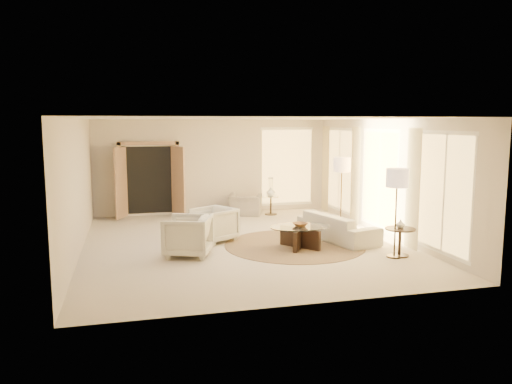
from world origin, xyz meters
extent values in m
cube|color=beige|center=(0.00, 0.00, -0.01)|extent=(7.00, 8.00, 0.02)
cube|color=white|center=(0.00, 0.00, 2.80)|extent=(7.00, 8.00, 0.02)
cube|color=beige|center=(0.00, 4.00, 1.40)|extent=(7.00, 0.04, 2.80)
cube|color=beige|center=(0.00, -4.00, 1.40)|extent=(7.00, 0.04, 2.80)
cube|color=beige|center=(-3.50, 0.00, 1.40)|extent=(0.04, 8.00, 2.80)
cube|color=beige|center=(3.50, 0.00, 1.40)|extent=(0.04, 8.00, 2.80)
cube|color=#A37F5F|center=(-1.90, 3.89, 1.08)|extent=(1.80, 0.12, 2.16)
cube|color=#A37F5F|center=(-2.70, 3.62, 1.03)|extent=(0.35, 0.66, 2.00)
cube|color=#A37F5F|center=(-1.10, 3.62, 1.03)|extent=(0.35, 0.66, 2.00)
cylinder|color=#443120|center=(1.06, -0.49, 0.01)|extent=(4.03, 4.03, 0.01)
imported|color=beige|center=(2.19, -0.25, 0.31)|extent=(1.38, 2.28, 0.62)
imported|color=beige|center=(-0.62, 0.32, 0.43)|extent=(1.11, 1.13, 0.86)
imported|color=beige|center=(-1.35, -0.79, 0.46)|extent=(1.09, 1.12, 0.92)
imported|color=gray|center=(0.83, 3.34, 0.41)|extent=(1.08, 0.89, 0.81)
cube|color=black|center=(1.09, -0.76, 0.22)|extent=(0.68, 0.83, 0.44)
cube|color=black|center=(1.09, -0.76, 0.22)|extent=(0.59, 0.89, 0.44)
cylinder|color=white|center=(1.09, -0.76, 0.47)|extent=(1.40, 1.40, 0.02)
cylinder|color=black|center=(2.85, -1.88, 0.01)|extent=(0.38, 0.38, 0.03)
cylinder|color=black|center=(2.85, -1.88, 0.28)|extent=(0.06, 0.06, 0.55)
cylinder|color=black|center=(2.85, -1.88, 0.57)|extent=(0.61, 0.61, 0.03)
cylinder|color=#30261A|center=(1.57, 3.22, 0.01)|extent=(0.36, 0.36, 0.03)
cylinder|color=#30261A|center=(1.57, 3.22, 0.27)|extent=(0.05, 0.05, 0.51)
cylinder|color=white|center=(1.57, 3.22, 0.53)|extent=(0.47, 0.47, 0.03)
cylinder|color=#30261A|center=(2.86, 1.08, 0.02)|extent=(0.31, 0.31, 0.03)
cylinder|color=#30261A|center=(2.86, 1.08, 0.77)|extent=(0.03, 0.03, 1.55)
cylinder|color=beige|center=(2.86, 1.08, 1.64)|extent=(0.44, 0.44, 0.38)
cylinder|color=#30261A|center=(2.70, -1.94, 0.02)|extent=(0.31, 0.31, 0.03)
cylinder|color=#30261A|center=(2.70, -1.94, 0.77)|extent=(0.03, 0.03, 1.53)
cylinder|color=beige|center=(2.70, -1.94, 1.62)|extent=(0.44, 0.44, 0.37)
imported|color=brown|center=(1.09, -0.76, 0.52)|extent=(0.38, 0.38, 0.08)
imported|color=white|center=(2.85, -1.88, 0.67)|extent=(0.22, 0.22, 0.18)
imported|color=white|center=(1.57, 3.22, 0.68)|extent=(0.32, 0.32, 0.28)
camera|label=1|loc=(-2.45, -10.78, 2.72)|focal=35.00mm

